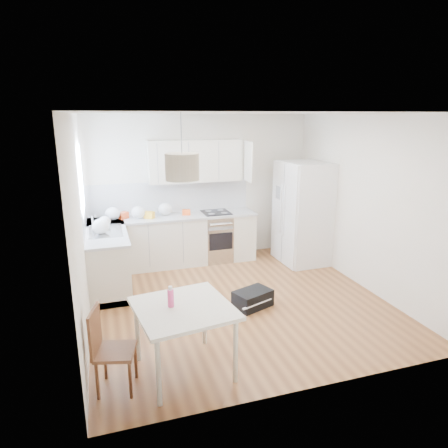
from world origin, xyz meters
name	(u,v)px	position (x,y,z in m)	size (l,w,h in m)	color
floor	(238,300)	(0.00, 0.00, 0.00)	(4.20, 4.20, 0.00)	brown
ceiling	(239,113)	(0.00, 0.00, 2.70)	(4.20, 4.20, 0.00)	white
wall_back	(201,188)	(0.00, 2.10, 1.35)	(4.20, 4.20, 0.00)	silver
wall_left	(80,225)	(-2.10, 0.00, 1.35)	(4.20, 4.20, 0.00)	silver
wall_right	(365,203)	(2.10, 0.00, 1.35)	(4.20, 4.20, 0.00)	silver
window_glassblock	(81,179)	(-2.09, 1.15, 1.75)	(0.02, 1.00, 1.00)	#BFE0F9
cabinets_back	(175,241)	(-0.60, 1.80, 0.44)	(3.00, 0.60, 0.88)	beige
cabinets_left	(108,259)	(-1.80, 1.20, 0.44)	(0.60, 1.80, 0.88)	beige
counter_back	(174,217)	(-0.60, 1.80, 0.90)	(3.02, 0.64, 0.04)	#ABADB0
counter_left	(106,231)	(-1.80, 1.20, 0.90)	(0.64, 1.82, 0.04)	#ABADB0
backsplash_back	(170,197)	(-0.60, 2.09, 1.21)	(3.00, 0.01, 0.58)	white
backsplash_left	(84,214)	(-2.09, 1.20, 1.21)	(0.01, 1.80, 0.58)	white
upper_cabinets	(195,161)	(-0.15, 1.94, 1.88)	(1.70, 0.32, 0.75)	beige
range_oven	(216,237)	(0.20, 1.80, 0.44)	(0.50, 0.61, 0.88)	#B1B4B6
sink	(106,231)	(-1.80, 1.15, 0.92)	(0.50, 0.80, 0.16)	#B1B4B6
refrigerator	(303,213)	(1.72, 1.25, 0.93)	(0.89, 0.93, 1.87)	white
dining_table	(184,314)	(-1.11, -1.42, 0.68)	(1.09, 1.09, 0.76)	beige
dining_chair	(116,350)	(-1.81, -1.50, 0.44)	(0.37, 0.37, 0.88)	#4A2D16
drink_bottle	(171,296)	(-1.23, -1.38, 0.87)	(0.06, 0.06, 0.23)	#E33F81
gym_bag	(253,299)	(0.14, -0.24, 0.12)	(0.53, 0.34, 0.24)	black
pendant_lamp	(182,167)	(-1.04, -1.25, 2.18)	(0.34, 0.34, 0.26)	#B4A88B
grocery_bag_a	(113,214)	(-1.66, 1.81, 1.04)	(0.26, 0.22, 0.23)	white
grocery_bag_b	(138,212)	(-1.22, 1.78, 1.03)	(0.25, 0.21, 0.22)	white
grocery_bag_c	(165,209)	(-0.73, 1.89, 1.03)	(0.25, 0.21, 0.22)	white
grocery_bag_d	(104,222)	(-1.80, 1.40, 1.01)	(0.20, 0.17, 0.18)	white
grocery_bag_e	(101,226)	(-1.86, 1.02, 1.04)	(0.26, 0.22, 0.23)	white
snack_orange	(186,212)	(-0.37, 1.79, 0.97)	(0.15, 0.09, 0.10)	#D44312
snack_yellow	(149,215)	(-1.04, 1.75, 0.98)	(0.17, 0.11, 0.12)	yellow
snack_red	(123,215)	(-1.48, 1.86, 0.98)	(0.17, 0.10, 0.12)	#C33F18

